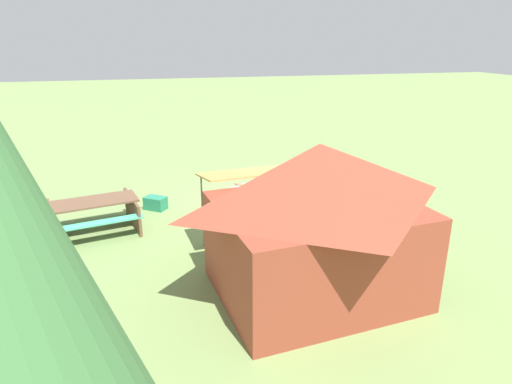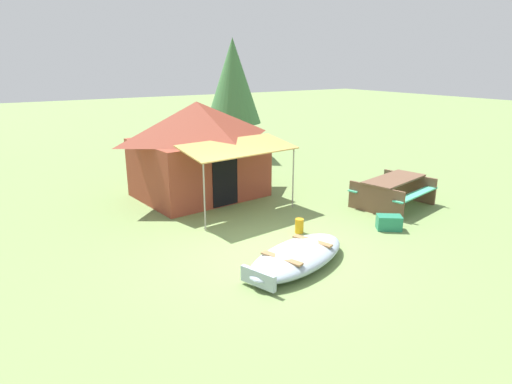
{
  "view_description": "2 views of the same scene",
  "coord_description": "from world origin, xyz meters",
  "px_view_note": "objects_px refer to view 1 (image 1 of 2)",
  "views": [
    {
      "loc": [
        3.05,
        10.47,
        4.15
      ],
      "look_at": [
        0.68,
        1.37,
        0.9
      ],
      "focal_mm": 31.21,
      "sensor_mm": 36.0,
      "label": 1
    },
    {
      "loc": [
        -4.61,
        -6.66,
        3.63
      ],
      "look_at": [
        0.54,
        1.45,
        0.77
      ],
      "focal_mm": 30.67,
      "sensor_mm": 36.0,
      "label": 2
    }
  ],
  "objects_px": {
    "cooler_box": "(156,203)",
    "beached_rowboat": "(260,189)",
    "picnic_table": "(93,212)",
    "fuel_can": "(233,209)",
    "canvas_cabin_tent": "(316,219)"
  },
  "relations": [
    {
      "from": "beached_rowboat",
      "to": "picnic_table",
      "type": "relative_size",
      "value": 1.23
    },
    {
      "from": "cooler_box",
      "to": "beached_rowboat",
      "type": "bearing_deg",
      "value": -173.07
    },
    {
      "from": "cooler_box",
      "to": "fuel_can",
      "type": "xyz_separation_m",
      "value": [
        -1.83,
        0.92,
        -0.0
      ]
    },
    {
      "from": "beached_rowboat",
      "to": "picnic_table",
      "type": "distance_m",
      "value": 4.52
    },
    {
      "from": "beached_rowboat",
      "to": "fuel_can",
      "type": "xyz_separation_m",
      "value": [
        1.05,
        1.27,
        -0.03
      ]
    },
    {
      "from": "picnic_table",
      "to": "cooler_box",
      "type": "relative_size",
      "value": 4.13
    },
    {
      "from": "canvas_cabin_tent",
      "to": "cooler_box",
      "type": "height_order",
      "value": "canvas_cabin_tent"
    },
    {
      "from": "beached_rowboat",
      "to": "cooler_box",
      "type": "distance_m",
      "value": 2.89
    },
    {
      "from": "beached_rowboat",
      "to": "picnic_table",
      "type": "height_order",
      "value": "picnic_table"
    },
    {
      "from": "beached_rowboat",
      "to": "fuel_can",
      "type": "distance_m",
      "value": 1.65
    },
    {
      "from": "picnic_table",
      "to": "cooler_box",
      "type": "distance_m",
      "value": 1.81
    },
    {
      "from": "fuel_can",
      "to": "beached_rowboat",
      "type": "bearing_deg",
      "value": -129.38
    },
    {
      "from": "cooler_box",
      "to": "fuel_can",
      "type": "height_order",
      "value": "cooler_box"
    },
    {
      "from": "cooler_box",
      "to": "fuel_can",
      "type": "relative_size",
      "value": 1.65
    },
    {
      "from": "beached_rowboat",
      "to": "fuel_can",
      "type": "relative_size",
      "value": 8.42
    }
  ]
}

